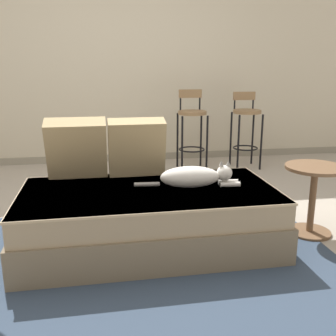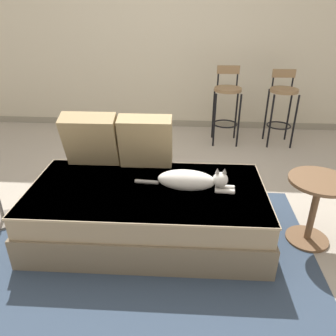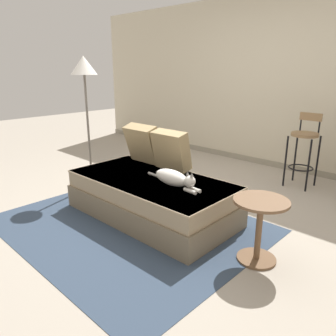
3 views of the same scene
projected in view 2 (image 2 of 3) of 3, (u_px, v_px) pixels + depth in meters
ground_plane at (154, 206)px, 2.97m from camera, size 16.00×16.00×0.00m
wall_back_panel at (171, 32)px, 4.39m from camera, size 8.00×0.10×2.60m
wall_baseboard_trim at (170, 123)px, 4.91m from camera, size 8.00×0.02×0.09m
area_rug at (143, 259)px, 2.35m from camera, size 2.48×2.02×0.01m
couch at (148, 211)px, 2.52m from camera, size 1.79×0.94×0.42m
throw_pillow_corner at (91, 139)px, 2.67m from camera, size 0.44×0.29×0.46m
throw_pillow_middle at (146, 141)px, 2.65m from camera, size 0.43×0.24×0.45m
cat at (191, 180)px, 2.37m from camera, size 0.74×0.20×0.19m
bar_stool_near_window at (227, 99)px, 4.12m from camera, size 0.34×0.34×0.96m
bar_stool_by_doorway at (282, 101)px, 4.07m from camera, size 0.34×0.34×0.93m
side_table at (315, 202)px, 2.39m from camera, size 0.44×0.44×0.53m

